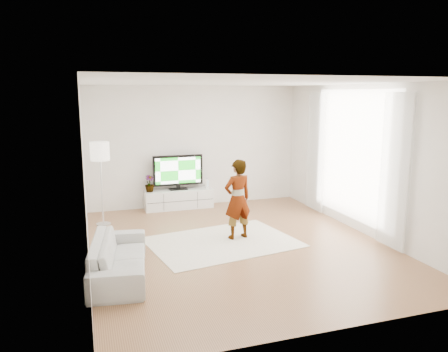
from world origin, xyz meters
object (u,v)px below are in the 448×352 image
object	(u,v)px
player	(238,199)
media_console	(179,199)
television	(178,171)
rug	(222,242)
sofa	(119,257)
floor_lamp	(100,155)

from	to	relation	value
player	media_console	bearing A→B (deg)	-88.23
media_console	television	size ratio (longest dim) A/B	1.36
rug	sofa	size ratio (longest dim) A/B	1.32
media_console	floor_lamp	bearing A→B (deg)	-155.74
rug	media_console	bearing A→B (deg)	95.37
television	rug	xyz separation A→B (m)	(0.24, -2.59, -0.87)
media_console	sofa	size ratio (longest dim) A/B	0.82
player	floor_lamp	bearing A→B (deg)	-47.22
floor_lamp	media_console	bearing A→B (deg)	24.26
television	sofa	bearing A→B (deg)	-115.01
television	player	size ratio (longest dim) A/B	0.79
media_console	television	distance (m)	0.65
media_console	floor_lamp	distance (m)	2.25
player	sofa	size ratio (longest dim) A/B	0.77
television	sofa	world-z (taller)	television
media_console	rug	distance (m)	2.58
media_console	television	world-z (taller)	television
rug	floor_lamp	world-z (taller)	floor_lamp
television	floor_lamp	distance (m)	1.99
television	rug	bearing A→B (deg)	-84.68
player	rug	bearing A→B (deg)	9.28
rug	sofa	bearing A→B (deg)	-154.35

